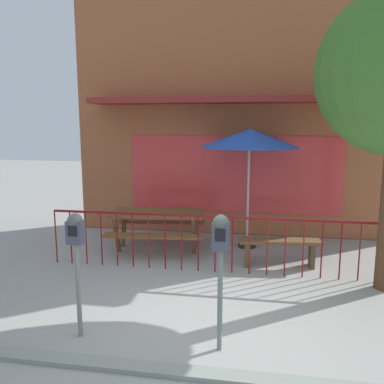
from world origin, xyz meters
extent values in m
plane|color=#999992|center=(0.00, 0.00, 0.00)|extent=(40.00, 40.00, 0.00)
cube|color=#543027|center=(0.00, 4.56, 0.00)|extent=(7.15, 0.54, 0.01)
cube|color=#A55936|center=(0.00, 4.56, 2.68)|extent=(7.15, 0.50, 5.36)
cube|color=#D83838|center=(0.00, 4.30, 1.35)|extent=(4.64, 0.02, 1.70)
cube|color=maroon|center=(0.00, 3.91, 2.94)|extent=(6.07, 0.80, 0.12)
cube|color=maroon|center=(0.00, 1.91, 0.95)|extent=(6.00, 0.04, 0.04)
cylinder|color=maroon|center=(-3.00, 1.91, 0.47)|extent=(0.02, 0.02, 0.95)
cylinder|color=maroon|center=(-2.72, 1.91, 0.47)|extent=(0.02, 0.02, 0.95)
cylinder|color=maroon|center=(-2.43, 1.91, 0.47)|extent=(0.02, 0.02, 0.95)
cylinder|color=maroon|center=(-2.14, 1.91, 0.47)|extent=(0.02, 0.02, 0.95)
cylinder|color=maroon|center=(-1.86, 1.91, 0.47)|extent=(0.02, 0.02, 0.95)
cylinder|color=maroon|center=(-1.57, 1.91, 0.47)|extent=(0.02, 0.02, 0.95)
cylinder|color=maroon|center=(-1.29, 1.91, 0.47)|extent=(0.02, 0.02, 0.95)
cylinder|color=maroon|center=(-1.00, 1.91, 0.47)|extent=(0.02, 0.02, 0.95)
cylinder|color=maroon|center=(-0.71, 1.91, 0.47)|extent=(0.02, 0.02, 0.95)
cylinder|color=maroon|center=(-0.43, 1.91, 0.47)|extent=(0.02, 0.02, 0.95)
cylinder|color=maroon|center=(-0.14, 1.91, 0.47)|extent=(0.02, 0.02, 0.95)
cylinder|color=maroon|center=(0.14, 1.91, 0.47)|extent=(0.02, 0.02, 0.95)
cylinder|color=maroon|center=(0.43, 1.91, 0.47)|extent=(0.02, 0.02, 0.95)
cylinder|color=maroon|center=(0.71, 1.91, 0.47)|extent=(0.02, 0.02, 0.95)
cylinder|color=maroon|center=(1.00, 1.91, 0.47)|extent=(0.02, 0.02, 0.95)
cylinder|color=maroon|center=(1.29, 1.91, 0.47)|extent=(0.02, 0.02, 0.95)
cylinder|color=maroon|center=(1.57, 1.91, 0.47)|extent=(0.02, 0.02, 0.95)
cylinder|color=maroon|center=(1.86, 1.91, 0.47)|extent=(0.02, 0.02, 0.95)
cylinder|color=maroon|center=(2.14, 1.91, 0.47)|extent=(0.02, 0.02, 0.95)
cylinder|color=maroon|center=(2.43, 1.91, 0.47)|extent=(0.02, 0.02, 0.95)
cube|color=brown|center=(-1.39, 2.90, 0.74)|extent=(1.86, 0.92, 0.07)
cube|color=brown|center=(-1.34, 2.35, 0.44)|extent=(1.82, 0.42, 0.05)
cube|color=brown|center=(-1.44, 3.45, 0.44)|extent=(1.82, 0.42, 0.05)
cube|color=brown|center=(-2.10, 2.55, 0.37)|extent=(0.10, 0.35, 0.78)
cube|color=brown|center=(-2.15, 3.11, 0.37)|extent=(0.10, 0.35, 0.78)
cube|color=brown|center=(-0.63, 2.69, 0.37)|extent=(0.10, 0.35, 0.78)
cube|color=brown|center=(-0.68, 3.25, 0.37)|extent=(0.10, 0.35, 0.78)
cylinder|color=black|center=(0.34, 3.39, 0.03)|extent=(0.36, 0.36, 0.05)
cylinder|color=#B8B1B5|center=(0.34, 3.39, 1.16)|extent=(0.04, 0.04, 2.32)
cone|color=blue|center=(0.34, 3.39, 2.19)|extent=(1.93, 1.93, 0.36)
cube|color=brown|center=(0.94, 2.38, 0.45)|extent=(1.42, 0.46, 0.06)
cube|color=brown|center=(0.38, 2.32, 0.23)|extent=(0.08, 0.29, 0.45)
cube|color=#4F3D28|center=(1.49, 2.43, 0.23)|extent=(0.08, 0.29, 0.45)
cylinder|color=gray|center=(-1.48, -0.40, 0.57)|extent=(0.06, 0.06, 1.13)
cube|color=#444559|center=(-1.48, -0.40, 1.26)|extent=(0.18, 0.14, 0.26)
sphere|color=#4E5652|center=(-1.48, -0.40, 1.40)|extent=(0.17, 0.17, 0.17)
cube|color=black|center=(-1.48, -0.48, 1.30)|extent=(0.11, 0.01, 0.12)
cylinder|color=slate|center=(0.17, -0.42, 0.57)|extent=(0.06, 0.06, 1.14)
cube|color=#3E4451|center=(0.17, -0.42, 1.30)|extent=(0.18, 0.14, 0.31)
sphere|color=#4B564D|center=(0.17, -0.42, 1.45)|extent=(0.17, 0.17, 0.17)
cube|color=black|center=(0.17, -0.49, 1.33)|extent=(0.11, 0.01, 0.13)
cube|color=gray|center=(0.00, -0.93, 0.00)|extent=(10.00, 0.20, 0.11)
camera|label=1|loc=(0.54, -4.49, 2.48)|focal=37.44mm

